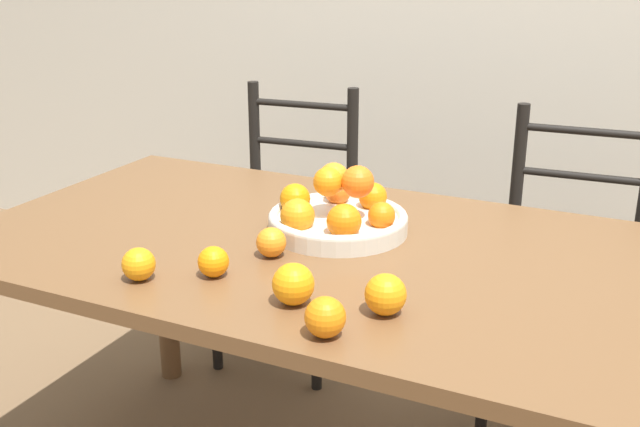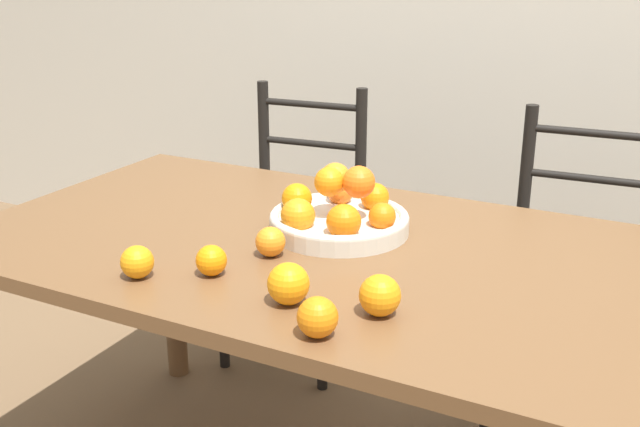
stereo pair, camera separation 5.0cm
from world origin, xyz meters
The scene contains 10 objects.
dining_table centered at (0.00, 0.00, 0.69)m, with size 1.94×0.95×0.77m.
fruit_bowl centered at (-0.12, 0.08, 0.82)m, with size 0.34×0.34×0.17m.
orange_loose_0 centered at (0.14, -0.27, 0.81)m, with size 0.08×0.08×0.08m.
orange_loose_1 centered at (-0.03, -0.31, 0.82)m, with size 0.08×0.08×0.08m.
orange_loose_2 centered at (0.08, -0.40, 0.81)m, with size 0.07×0.07×0.07m.
orange_loose_3 centered at (-0.37, -0.35, 0.81)m, with size 0.07×0.07×0.07m.
orange_loose_4 centered at (-0.19, -0.12, 0.81)m, with size 0.07×0.07×0.07m.
orange_loose_5 centered at (-0.24, -0.27, 0.81)m, with size 0.07×0.07×0.07m.
chair_left centered at (-0.60, 0.74, 0.48)m, with size 0.45×0.43×0.97m.
chair_right centered at (0.36, 0.74, 0.48)m, with size 0.44×0.42×0.97m.
Camera 2 is at (0.62, -1.44, 1.42)m, focal length 42.00 mm.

